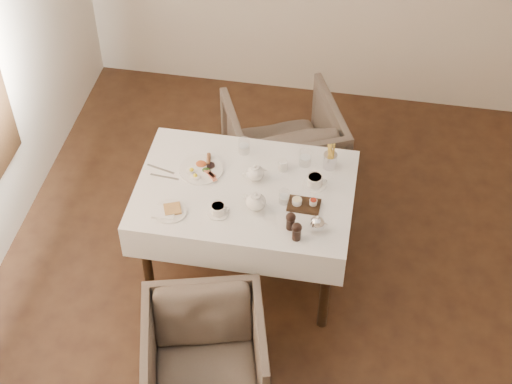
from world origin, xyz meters
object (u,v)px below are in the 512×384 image
at_px(armchair_far, 283,147).
at_px(table, 245,202).
at_px(breakfast_plate, 202,169).
at_px(teapot_centre, 255,172).
at_px(armchair_near, 205,357).

bearing_deg(armchair_far, table, 58.85).
bearing_deg(table, breakfast_plate, 159.08).
xyz_separation_m(armchair_far, teapot_centre, (-0.06, -0.76, 0.47)).
height_order(table, breakfast_plate, breakfast_plate).
bearing_deg(breakfast_plate, armchair_far, 77.07).
bearing_deg(breakfast_plate, teapot_centre, 11.38).
height_order(table, armchair_far, table).
relative_size(armchair_near, armchair_far, 0.89).
relative_size(armchair_far, teapot_centre, 5.24).
bearing_deg(armchair_near, armchair_far, 69.59).
distance_m(armchair_near, armchair_far, 1.75).
distance_m(armchair_near, breakfast_plate, 1.12).
bearing_deg(armchair_near, teapot_centre, 68.94).
relative_size(table, breakfast_plate, 4.85).
height_order(table, armchair_near, table).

